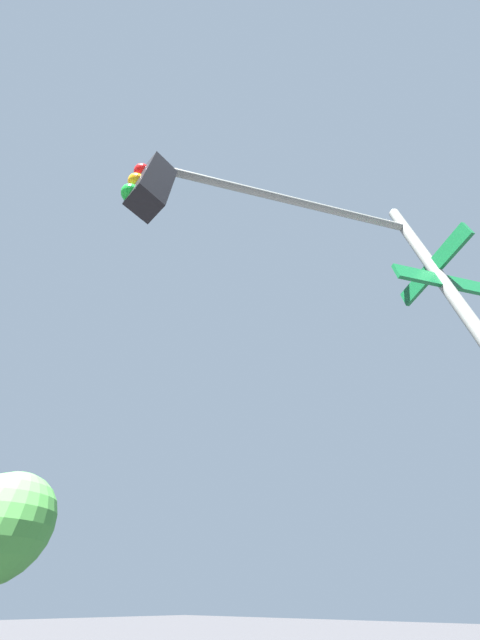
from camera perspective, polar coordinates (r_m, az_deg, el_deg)
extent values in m
cylinder|color=slate|center=(3.93, 9.65, 21.30)|extent=(1.78, 2.62, 0.09)
cube|color=black|center=(3.44, -16.17, 23.06)|extent=(0.28, 0.28, 0.80)
sphere|color=red|center=(3.69, -17.88, 24.90)|extent=(0.18, 0.18, 0.18)
sphere|color=orange|center=(3.47, -18.82, 23.30)|extent=(0.18, 0.18, 0.18)
sphere|color=green|center=(3.25, -19.86, 21.47)|extent=(0.18, 0.18, 0.18)
cube|color=#0F5128|center=(3.82, 33.78, 6.18)|extent=(0.64, 0.94, 0.20)
cube|color=#0F5128|center=(3.96, 32.56, 8.29)|extent=(0.86, 0.59, 0.20)
sphere|color=#387A33|center=(15.76, -38.31, -28.11)|extent=(3.51, 3.51, 3.51)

